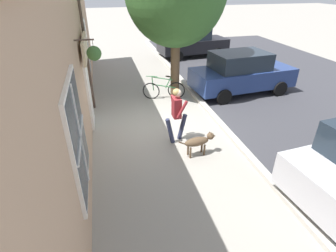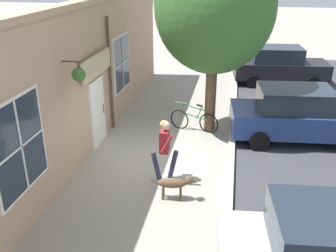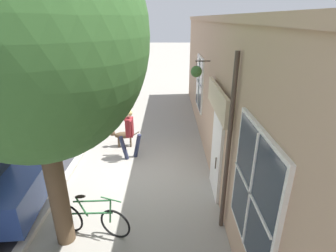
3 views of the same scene
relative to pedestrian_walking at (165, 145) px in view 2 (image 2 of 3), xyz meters
The scene contains 8 objects.
ground_plane 1.49m from the pedestrian_walking, 105.37° to the left, with size 90.00×90.00×0.00m, color gray.
storefront_facade 3.08m from the pedestrian_walking, 157.85° to the left, with size 0.95×18.00×4.37m.
pedestrian_walking is the anchor object (origin of this frame).
dog_on_leash 1.11m from the pedestrian_walking, 64.89° to the right, with size 1.11×0.34×0.66m.
street_tree_by_curb 4.69m from the pedestrian_walking, 74.45° to the left, with size 3.72×3.35×6.11m.
leaning_bicycle 3.38m from the pedestrian_walking, 83.33° to the left, with size 1.70×0.47×1.00m.
parked_car_mid_block 4.86m from the pedestrian_walking, 40.04° to the left, with size 4.44×2.23×1.75m.
parked_car_far_end 10.25m from the pedestrian_walking, 68.83° to the left, with size 4.44×2.23×1.75m.
Camera 2 is at (1.91, -9.52, 5.26)m, focal length 40.00 mm.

